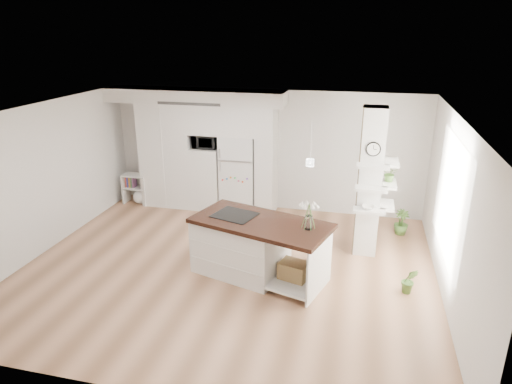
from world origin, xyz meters
TOP-DOWN VIEW (x-y plane):
  - floor at (0.00, 0.00)m, footprint 7.00×6.00m
  - room at (0.00, 0.00)m, footprint 7.04×6.04m
  - cabinet_wall at (-1.45, 2.67)m, footprint 4.00×0.71m
  - refrigerator at (-0.53, 2.68)m, footprint 0.78×0.69m
  - column at (2.38, 1.13)m, footprint 0.69×0.90m
  - window at (3.48, 0.30)m, footprint 0.00×2.40m
  - pendant_light at (1.70, 0.15)m, footprint 0.12×0.12m
  - kitchen_island at (0.37, -0.06)m, footprint 2.44×1.65m
  - bookshelf at (-2.97, 2.50)m, footprint 0.61×0.37m
  - floor_plant_a at (3.00, -0.09)m, footprint 0.24×0.20m
  - floor_plant_b at (3.00, 2.16)m, footprint 0.36×0.36m
  - microwave at (-1.27, 2.62)m, footprint 0.54×0.37m
  - shelf_plant at (2.63, 1.30)m, footprint 0.27×0.23m
  - decor_bowl at (2.30, 0.90)m, footprint 0.22×0.22m

SIDE VIEW (x-z plane):
  - floor at x=0.00m, z-range -0.01..0.01m
  - floor_plant_a at x=3.00m, z-range 0.00..0.44m
  - floor_plant_b at x=3.00m, z-range 0.00..0.51m
  - bookshelf at x=-2.97m, z-range -0.05..0.67m
  - kitchen_island at x=0.37m, z-range -0.27..1.31m
  - refrigerator at x=-0.53m, z-range 0.00..1.75m
  - decor_bowl at x=2.30m, z-range 0.98..1.03m
  - column at x=2.38m, z-range 0.00..2.70m
  - window at x=3.48m, z-range 0.30..2.70m
  - cabinet_wall at x=-1.45m, z-range 0.16..2.86m
  - shelf_plant at x=2.63m, z-range 1.38..1.67m
  - microwave at x=-1.27m, z-range 1.42..1.72m
  - room at x=0.00m, z-range 0.50..3.22m
  - pendant_light at x=1.70m, z-range 2.07..2.17m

